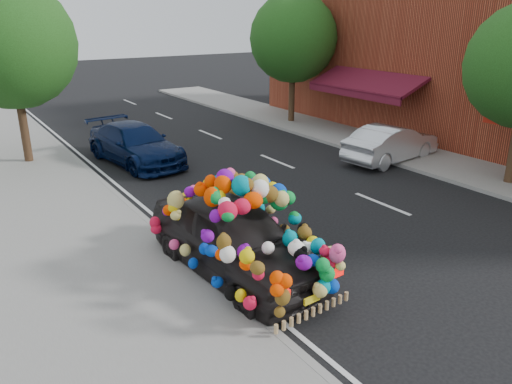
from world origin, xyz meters
TOP-DOWN VIEW (x-y plane):
  - ground at (0.00, 0.00)m, footprint 100.00×100.00m
  - sidewalk at (-4.30, 0.00)m, footprint 4.00×60.00m
  - kerb at (-2.35, 0.00)m, footprint 0.15×60.00m
  - footpath_far at (8.20, 3.00)m, footprint 3.00×40.00m
  - lane_markings at (3.60, 0.00)m, footprint 6.00×50.00m
  - shopfront_row at (13.48, 3.00)m, footprint 9.61×22.00m
  - tree_near_sidewalk at (-3.80, 9.50)m, footprint 4.20×4.20m
  - tree_far_b at (8.00, 10.00)m, footprint 4.00×4.00m
  - plush_art_car at (-1.79, -1.09)m, footprint 2.46×4.77m
  - navy_sedan at (-0.62, 7.59)m, footprint 2.47×4.85m
  - silver_hatchback at (7.00, 2.85)m, footprint 4.06×1.81m

SIDE VIEW (x-z plane):
  - ground at x=0.00m, z-range 0.00..0.00m
  - lane_markings at x=3.60m, z-range 0.00..0.01m
  - sidewalk at x=-4.30m, z-range 0.00..0.12m
  - footpath_far at x=8.20m, z-range 0.00..0.12m
  - kerb at x=-2.35m, z-range 0.00..0.13m
  - silver_hatchback at x=7.00m, z-range 0.00..1.29m
  - navy_sedan at x=-0.62m, z-range 0.00..1.35m
  - plush_art_car at x=-1.79m, z-range 0.03..2.19m
  - shopfront_row at x=13.48m, z-range 0.00..7.00m
  - tree_far_b at x=8.00m, z-range 0.94..6.84m
  - tree_near_sidewalk at x=-3.80m, z-range 0.96..7.09m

